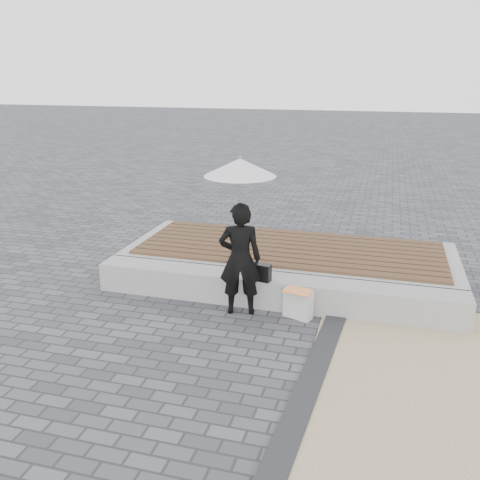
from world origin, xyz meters
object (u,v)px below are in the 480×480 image
seating_ledge (273,290)px  handbag (259,272)px  parasol (240,167)px  woman (240,259)px  canvas_tote (298,304)px

seating_ledge → handbag: 0.39m
parasol → handbag: (0.20, 0.20, -1.41)m
parasol → handbag: parasol is taller
woman → canvas_tote: woman is taller
parasol → woman: bearing=0.0°
woman → seating_ledge: bearing=-149.8°
parasol → canvas_tote: size_ratio=2.94×
woman → handbag: 0.36m
seating_ledge → handbag: size_ratio=15.30×
parasol → handbag: bearing=44.6°
woman → canvas_tote: 0.94m
canvas_tote → parasol: bearing=-154.8°
handbag → woman: bearing=-124.0°
parasol → canvas_tote: (0.76, 0.05, -1.73)m
woman → parasol: 1.18m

